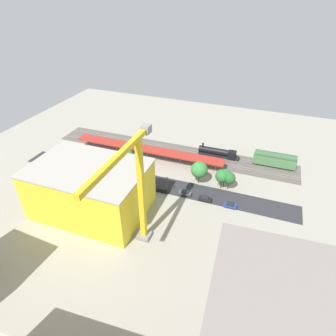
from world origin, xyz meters
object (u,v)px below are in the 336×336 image
parked_car_2 (185,193)px  parked_car_3 (162,190)px  locomotive (219,153)px  parked_car_4 (144,184)px  street_tree_0 (222,176)px  box_truck_1 (112,174)px  street_tree_5 (125,156)px  box_truck_0 (104,176)px  construction_building (91,190)px  traffic_light (167,183)px  street_tree_3 (225,175)px  platform_canopy_near (147,149)px  parked_car_5 (123,180)px  passenger_coach (275,159)px  street_tree_1 (133,159)px  street_tree_2 (229,178)px  tower_crane (136,186)px  parked_car_1 (205,199)px  street_tree_4 (199,170)px  parked_car_0 (230,205)px

parked_car_2 → parked_car_3: size_ratio=0.91×
locomotive → parked_car_4: 35.95m
parked_car_2 → street_tree_0: size_ratio=0.58×
box_truck_1 → street_tree_5: bearing=-109.6°
parked_car_4 → box_truck_0: box_truck_0 is taller
construction_building → traffic_light: bearing=-142.2°
parked_car_3 → box_truck_1: (20.44, -1.36, 0.98)m
parked_car_2 → traffic_light: 7.31m
parked_car_4 → street_tree_5: bearing=-33.6°
box_truck_1 → street_tree_3: size_ratio=1.37×
platform_canopy_near → parked_car_5: 19.02m
passenger_coach → street_tree_1: size_ratio=2.15×
street_tree_2 → parked_car_2: bearing=33.5°
street_tree_0 → street_tree_2: size_ratio=1.11×
platform_canopy_near → tower_crane: bearing=111.5°
platform_canopy_near → street_tree_3: 34.81m
street_tree_2 → tower_crane: bearing=61.8°
box_truck_0 → street_tree_1: street_tree_1 is taller
street_tree_2 → construction_building: bearing=33.9°
parked_car_2 → box_truck_1: size_ratio=0.43×
platform_canopy_near → passenger_coach: (-49.31, -11.06, -0.75)m
box_truck_1 → traffic_light: traffic_light is taller
locomotive → street_tree_1: bearing=38.0°
parked_car_3 → street_tree_2: 23.29m
parked_car_3 → street_tree_5: bearing=-24.3°
locomotive → parked_car_1: locomotive is taller
platform_canopy_near → street_tree_4: (-24.55, 9.89, 1.57)m
platform_canopy_near → box_truck_0: platform_canopy_near is taller
parked_car_1 → parked_car_4: size_ratio=0.96×
passenger_coach → parked_car_1: (20.01, 30.02, -2.45)m
platform_canopy_near → street_tree_4: bearing=158.1°
box_truck_0 → street_tree_5: size_ratio=1.10×
street_tree_1 → street_tree_3: size_ratio=1.02×
parked_car_2 → tower_crane: size_ratio=0.13×
street_tree_3 → parked_car_3: bearing=27.1°
parked_car_2 → street_tree_0: 13.98m
parked_car_1 → street_tree_4: (4.75, -9.07, 4.77)m
platform_canopy_near → parked_car_2: platform_canopy_near is taller
parked_car_0 → parked_car_1: (8.34, -0.37, 0.05)m
construction_building → tower_crane: size_ratio=1.02×
parked_car_4 → traffic_light: traffic_light is taller
parked_car_5 → street_tree_1: street_tree_1 is taller
box_truck_1 → street_tree_4: 32.01m
parked_car_4 → street_tree_2: (-28.34, -8.54, 3.68)m
street_tree_2 → street_tree_5: (38.91, 1.51, 1.60)m
tower_crane → street_tree_5: 40.70m
parked_car_5 → construction_building: bearing=84.1°
parked_car_1 → box_truck_1: box_truck_1 is taller
box_truck_1 → street_tree_0: bearing=-168.7°
parked_car_3 → street_tree_0: street_tree_0 is taller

